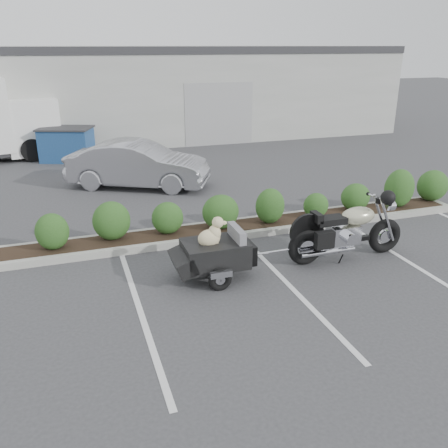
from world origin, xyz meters
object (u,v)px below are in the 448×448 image
object	(u,v)px
pet_trailer	(214,253)
dumpster	(67,144)
motorcycle	(348,231)
sedan	(138,165)

from	to	relation	value
pet_trailer	dumpster	size ratio (longest dim) A/B	0.93
motorcycle	pet_trailer	bearing A→B (deg)	179.81
pet_trailer	dumpster	bearing A→B (deg)	102.19
motorcycle	dumpster	distance (m)	12.00
sedan	dumpster	size ratio (longest dim) A/B	1.91
pet_trailer	motorcycle	bearing A→B (deg)	-0.19
pet_trailer	sedan	world-z (taller)	sedan
sedan	dumpster	distance (m)	4.77
sedan	dumpster	world-z (taller)	sedan
pet_trailer	sedan	size ratio (longest dim) A/B	0.48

